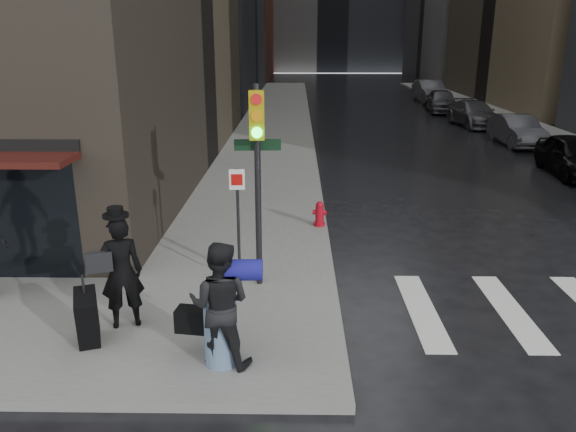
# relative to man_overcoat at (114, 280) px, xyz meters

# --- Properties ---
(ground) EXTENTS (140.00, 140.00, 0.00)m
(ground) POSITION_rel_man_overcoat_xyz_m (1.70, 0.03, -1.03)
(ground) COLOR black
(ground) RESTS_ON ground
(sidewalk_left) EXTENTS (4.00, 50.00, 0.15)m
(sidewalk_left) POSITION_rel_man_overcoat_xyz_m (1.70, 27.03, -0.95)
(sidewalk_left) COLOR slate
(sidewalk_left) RESTS_ON ground
(sidewalk_right) EXTENTS (3.00, 50.00, 0.15)m
(sidewalk_right) POSITION_rel_man_overcoat_xyz_m (15.20, 27.03, -0.95)
(sidewalk_right) COLOR slate
(sidewalk_right) RESTS_ON ground
(man_overcoat) EXTENTS (1.06, 1.34, 2.09)m
(man_overcoat) POSITION_rel_man_overcoat_xyz_m (0.00, 0.00, 0.00)
(man_overcoat) COLOR black
(man_overcoat) RESTS_ON ground
(man_jeans) EXTENTS (1.33, 0.86, 1.89)m
(man_jeans) POSITION_rel_man_overcoat_xyz_m (1.82, -0.97, 0.07)
(man_jeans) COLOR black
(man_jeans) RESTS_ON ground
(traffic_light) EXTENTS (0.95, 0.46, 3.81)m
(traffic_light) POSITION_rel_man_overcoat_xyz_m (2.17, 1.75, 1.58)
(traffic_light) COLOR black
(traffic_light) RESTS_ON ground
(fire_hydrant) EXTENTS (0.37, 0.28, 0.64)m
(fire_hydrant) POSITION_rel_man_overcoat_xyz_m (3.50, 5.35, -0.59)
(fire_hydrant) COLOR #A40A17
(fire_hydrant) RESTS_ON ground
(parked_car_1) EXTENTS (1.97, 4.29, 1.43)m
(parked_car_1) POSITION_rel_man_overcoat_xyz_m (12.78, 11.61, -0.32)
(parked_car_1) COLOR black
(parked_car_1) RESTS_ON ground
(parked_car_2) EXTENTS (1.48, 4.15, 1.36)m
(parked_car_2) POSITION_rel_man_overcoat_xyz_m (12.94, 17.46, -0.35)
(parked_car_2) COLOR #404045
(parked_car_2) RESTS_ON ground
(parked_car_3) EXTENTS (2.30, 4.82, 1.36)m
(parked_car_3) POSITION_rel_man_overcoat_xyz_m (12.73, 23.32, -0.35)
(parked_car_3) COLOR #424247
(parked_car_3) RESTS_ON ground
(parked_car_4) EXTENTS (2.22, 4.57, 1.50)m
(parked_car_4) POSITION_rel_man_overcoat_xyz_m (12.37, 29.17, -0.28)
(parked_car_4) COLOR #45454A
(parked_car_4) RESTS_ON ground
(parked_car_5) EXTENTS (1.84, 5.04, 1.65)m
(parked_car_5) POSITION_rel_man_overcoat_xyz_m (12.90, 35.03, -0.20)
(parked_car_5) COLOR #49494E
(parked_car_5) RESTS_ON ground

